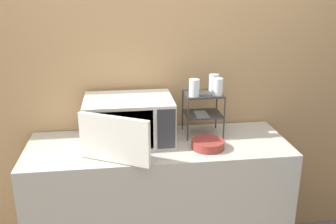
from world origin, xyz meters
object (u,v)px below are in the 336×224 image
object	(u,v)px
microwave	(128,121)
glass_front_right	(218,87)
glass_front_left	(194,88)
dish_rack	(203,105)
bowl	(208,144)
glass_back_right	(214,82)

from	to	relation	value
microwave	glass_front_right	size ratio (longest dim) A/B	5.62
glass_front_left	dish_rack	bearing A→B (deg)	38.12
glass_front_right	bowl	xyz separation A→B (m)	(-0.10, -0.18, -0.32)
glass_front_right	dish_rack	bearing A→B (deg)	145.40
microwave	glass_back_right	world-z (taller)	glass_back_right
glass_front_left	bowl	world-z (taller)	glass_front_left
dish_rack	glass_front_right	distance (m)	0.17
microwave	dish_rack	bearing A→B (deg)	6.51
dish_rack	glass_front_right	bearing A→B (deg)	-34.60
glass_front_left	microwave	bearing A→B (deg)	179.68
bowl	glass_front_right	bearing A→B (deg)	61.57
microwave	glass_back_right	distance (m)	0.63
glass_front_left	glass_back_right	size ratio (longest dim) A/B	1.00
microwave	glass_front_right	distance (m)	0.61
microwave	glass_back_right	xyz separation A→B (m)	(0.58, 0.11, 0.20)
microwave	bowl	distance (m)	0.53
microwave	dish_rack	distance (m)	0.51
dish_rack	microwave	bearing A→B (deg)	-173.49
glass_front_left	glass_front_right	world-z (taller)	same
microwave	glass_front_right	world-z (taller)	glass_front_right
glass_front_right	bowl	bearing A→B (deg)	-118.43
microwave	glass_front_left	distance (m)	0.47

